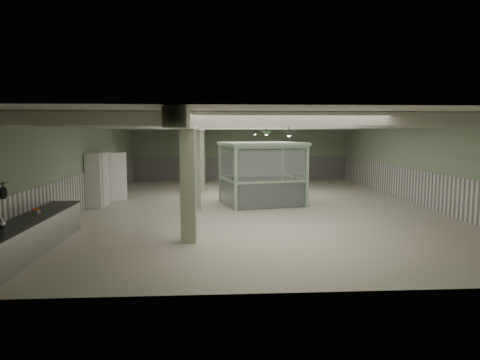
{
  "coord_description": "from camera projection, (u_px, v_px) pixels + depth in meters",
  "views": [
    {
      "loc": [
        -1.78,
        -17.91,
        3.09
      ],
      "look_at": [
        -0.79,
        -1.88,
        1.3
      ],
      "focal_mm": 32.0,
      "sensor_mm": 36.0,
      "label": 1
    }
  ],
  "objects": [
    {
      "name": "pendant_front",
      "position": [
        289.0,
        134.0,
        12.95
      ],
      "size": [
        0.44,
        0.44,
        0.22
      ],
      "primitive_type": "cone",
      "rotation": [
        3.14,
        0.0,
        0.0
      ],
      "color": "#303E2E",
      "rests_on": "ceiling"
    },
    {
      "name": "beam_c",
      "position": [
        263.0,
        123.0,
        15.35
      ],
      "size": [
        13.9,
        0.35,
        0.32
      ],
      "primitive_type": "cube",
      "color": "silver",
      "rests_on": "ceiling"
    },
    {
      "name": "girder",
      "position": [
        196.0,
        125.0,
        17.68
      ],
      "size": [
        0.45,
        19.9,
        0.4
      ],
      "primitive_type": "cube",
      "color": "silver",
      "rests_on": "ceiling"
    },
    {
      "name": "pendant_back",
      "position": [
        255.0,
        133.0,
        23.36
      ],
      "size": [
        0.44,
        0.44,
        0.22
      ],
      "primitive_type": "cone",
      "rotation": [
        3.14,
        0.0,
        0.0
      ],
      "color": "#303E2E",
      "rests_on": "ceiling"
    },
    {
      "name": "beam_g",
      "position": [
        244.0,
        127.0,
        25.27
      ],
      "size": [
        13.9,
        0.35,
        0.32
      ],
      "primitive_type": "cube",
      "color": "silver",
      "rests_on": "ceiling"
    },
    {
      "name": "prep_counter",
      "position": [
        30.0,
        235.0,
        11.06
      ],
      "size": [
        0.95,
        5.45,
        0.91
      ],
      "color": "#B1B2B6",
      "rests_on": "floor"
    },
    {
      "name": "ceiling",
      "position": [
        256.0,
        120.0,
        17.81
      ],
      "size": [
        14.0,
        20.0,
        0.02
      ],
      "primitive_type": "cube",
      "color": "silver",
      "rests_on": "wall_back"
    },
    {
      "name": "orange_bowl",
      "position": [
        36.0,
        212.0,
        11.56
      ],
      "size": [
        0.28,
        0.28,
        0.09
      ],
      "primitive_type": "cylinder",
      "rotation": [
        0.0,
        0.0,
        0.18
      ],
      "color": "#B2B2B7",
      "rests_on": "prep_counter"
    },
    {
      "name": "wall_left",
      "position": [
        87.0,
        164.0,
        17.58
      ],
      "size": [
        0.02,
        20.0,
        3.6
      ],
      "primitive_type": "cube",
      "color": "#90A282",
      "rests_on": "floor"
    },
    {
      "name": "skillet_far",
      "position": [
        3.0,
        193.0,
        10.36
      ],
      "size": [
        0.04,
        0.3,
        0.3
      ],
      "primitive_type": "cylinder",
      "rotation": [
        0.0,
        1.57,
        0.0
      ],
      "color": "black",
      "rests_on": "hook_rail"
    },
    {
      "name": "beam_d",
      "position": [
        256.0,
        124.0,
        17.83
      ],
      "size": [
        13.9,
        0.35,
        0.32
      ],
      "primitive_type": "cube",
      "color": "silver",
      "rests_on": "ceiling"
    },
    {
      "name": "floor",
      "position": [
        256.0,
        205.0,
        18.21
      ],
      "size": [
        20.0,
        20.0,
        0.0
      ],
      "primitive_type": "plane",
      "color": "beige",
      "rests_on": "ground"
    },
    {
      "name": "walkin_cooler",
      "position": [
        101.0,
        178.0,
        18.4
      ],
      "size": [
        1.08,
        2.48,
        2.28
      ],
      "color": "white",
      "rests_on": "floor"
    },
    {
      "name": "pitcher_near",
      "position": [
        2.0,
        224.0,
        9.71
      ],
      "size": [
        0.21,
        0.23,
        0.25
      ],
      "primitive_type": null,
      "rotation": [
        0.0,
        0.0,
        -0.25
      ],
      "color": "#B1B2B6",
      "rests_on": "prep_counter"
    },
    {
      "name": "beam_e",
      "position": [
        251.0,
        125.0,
        20.31
      ],
      "size": [
        13.9,
        0.35,
        0.32
      ],
      "primitive_type": "cube",
      "color": "silver",
      "rests_on": "ceiling"
    },
    {
      "name": "column_d",
      "position": [
        202.0,
        154.0,
        25.8
      ],
      "size": [
        0.42,
        0.42,
        3.6
      ],
      "primitive_type": "cube",
      "color": "#B0BF99",
      "rests_on": "floor"
    },
    {
      "name": "beam_b",
      "position": [
        273.0,
        121.0,
        12.87
      ],
      "size": [
        13.9,
        0.35,
        0.32
      ],
      "primitive_type": "cube",
      "color": "silver",
      "rests_on": "ceiling"
    },
    {
      "name": "beam_a",
      "position": [
        287.0,
        119.0,
        10.39
      ],
      "size": [
        13.9,
        0.35,
        0.32
      ],
      "primitive_type": "cube",
      "color": "silver",
      "rests_on": "ceiling"
    },
    {
      "name": "filing_cabinet",
      "position": [
        300.0,
        188.0,
        18.9
      ],
      "size": [
        0.58,
        0.71,
        1.32
      ],
      "primitive_type": "cube",
      "rotation": [
        0.0,
        0.0,
        -0.29
      ],
      "color": "#535546",
      "rests_on": "floor"
    },
    {
      "name": "wall_back",
      "position": [
        241.0,
        152.0,
        27.93
      ],
      "size": [
        14.0,
        0.02,
        3.6
      ],
      "primitive_type": "cube",
      "color": "#90A282",
      "rests_on": "floor"
    },
    {
      "name": "beam_f",
      "position": [
        247.0,
        126.0,
        22.79
      ],
      "size": [
        13.9,
        0.35,
        0.32
      ],
      "primitive_type": "cube",
      "color": "silver",
      "rests_on": "ceiling"
    },
    {
      "name": "wall_right",
      "position": [
        417.0,
        162.0,
        18.44
      ],
      "size": [
        0.02,
        20.0,
        3.6
      ],
      "primitive_type": "cube",
      "color": "#90A282",
      "rests_on": "floor"
    },
    {
      "name": "wainscot_right",
      "position": [
        416.0,
        187.0,
        18.56
      ],
      "size": [
        0.05,
        19.9,
        1.5
      ],
      "primitive_type": "cube",
      "color": "white",
      "rests_on": "floor"
    },
    {
      "name": "wall_front",
      "position": [
        308.0,
        201.0,
        8.09
      ],
      "size": [
        14.0,
        0.02,
        3.6
      ],
      "primitive_type": "cube",
      "color": "#90A282",
      "rests_on": "floor"
    },
    {
      "name": "guard_booth",
      "position": [
        262.0,
        163.0,
        18.36
      ],
      "size": [
        3.84,
        3.46,
        2.67
      ],
      "rotation": [
        0.0,
        0.0,
        0.22
      ],
      "color": "#A3C69E",
      "rests_on": "floor"
    },
    {
      "name": "pendant_mid",
      "position": [
        266.0,
        133.0,
        18.4
      ],
      "size": [
        0.44,
        0.44,
        0.22
      ],
      "primitive_type": "cone",
      "rotation": [
        3.14,
        0.0,
        0.0
      ],
      "color": "#303E2E",
      "rests_on": "ceiling"
    },
    {
      "name": "wainscot_left",
      "position": [
        88.0,
        189.0,
        17.7
      ],
      "size": [
        0.05,
        19.9,
        1.5
      ],
      "primitive_type": "cube",
      "color": "white",
      "rests_on": "floor"
    },
    {
      "name": "wainscot_back",
      "position": [
        241.0,
        168.0,
        28.02
      ],
      "size": [
        13.9,
        0.05,
        1.5
      ],
      "primitive_type": "cube",
      "color": "white",
      "rests_on": "floor"
    },
    {
      "name": "column_b",
      "position": [
        195.0,
        165.0,
        16.87
      ],
      "size": [
        0.42,
        0.42,
        3.6
      ],
      "primitive_type": "cube",
      "color": "#B0BF99",
      "rests_on": "floor"
    },
    {
      "name": "column_c",
      "position": [
        200.0,
        158.0,
        21.83
      ],
      "size": [
        0.42,
        0.42,
        3.6
      ],
      "primitive_type": "cube",
      "color": "#B0BF99",
      "rests_on": "floor"
    },
    {
      "name": "column_a",
      "position": [
        188.0,
        179.0,
        11.91
      ],
      "size": [
        0.42,
        0.42,
        3.6
      ],
      "primitive_type": "cube",
      "color": "#B0BF99",
      "rests_on": "floor"
    }
  ]
}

